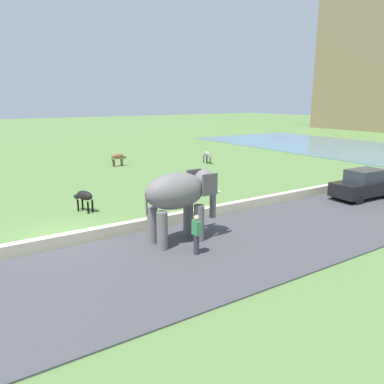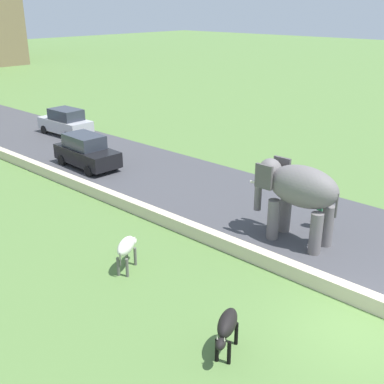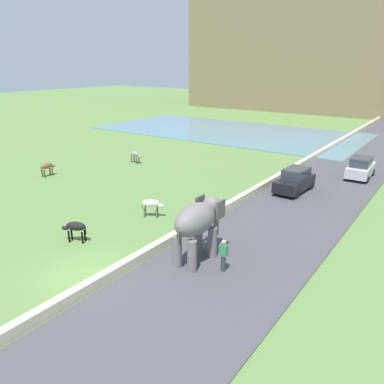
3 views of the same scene
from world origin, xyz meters
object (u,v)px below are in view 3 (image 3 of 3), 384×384
person_beside_elephant (223,255)px  cow_brown (47,166)px  elephant (198,222)px  car_black (295,180)px  cow_black (75,227)px  cow_grey (135,155)px  cow_white (151,204)px  car_silver (361,168)px

person_beside_elephant → cow_brown: 20.99m
elephant → car_black: elephant is taller
cow_black → cow_brown: same height
car_black → cow_grey: (-15.69, -0.30, -0.06)m
elephant → cow_white: (-5.51, 3.00, -1.20)m
elephant → person_beside_elephant: 1.97m
cow_brown → person_beside_elephant: bearing=-14.3°
cow_grey → car_silver: bearing=20.3°
cow_black → car_black: bearing=66.1°
elephant → car_black: size_ratio=0.85×
car_black → car_silver: bearing=64.7°
elephant → car_black: 12.83m
car_silver → person_beside_elephant: bearing=-94.6°
elephant → car_black: bearing=90.0°
car_silver → elephant: bearing=-99.2°
person_beside_elephant → cow_brown: size_ratio=1.17×
person_beside_elephant → cow_white: 7.80m
person_beside_elephant → cow_white: size_ratio=1.19×
cow_white → cow_brown: same height
person_beside_elephant → cow_grey: size_ratio=1.15×
cow_grey → cow_black: same height
person_beside_elephant → car_black: car_black is taller
cow_grey → cow_black: (9.14, -14.51, 0.00)m
elephant → cow_brown: (-18.77, 4.92, -1.20)m
car_silver → car_black: same height
cow_brown → cow_grey: bearing=67.8°
person_beside_elephant → cow_white: person_beside_elephant is taller
person_beside_elephant → cow_grey: person_beside_elephant is taller
cow_brown → cow_black: bearing=-29.6°
car_silver → cow_white: 18.59m
car_black → cow_black: size_ratio=2.91×
person_beside_elephant → cow_white: bearing=155.4°
person_beside_elephant → cow_black: 8.31m
car_silver → car_black: (-3.15, -6.66, 0.00)m
person_beside_elephant → car_silver: size_ratio=0.40×
car_black → cow_brown: bearing=-157.3°
elephant → cow_grey: elephant is taller
car_silver → car_black: 7.37m
elephant → car_silver: 19.73m
car_black → cow_white: (-5.52, -9.78, -0.06)m
cow_grey → cow_white: (10.18, -9.48, 0.00)m
car_silver → cow_brown: bearing=-146.5°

